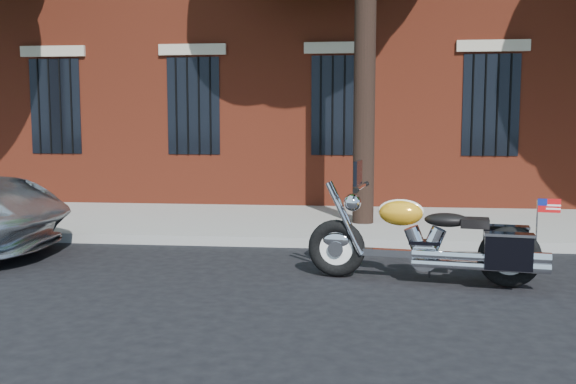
# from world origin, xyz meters

# --- Properties ---
(ground) EXTENTS (120.00, 120.00, 0.00)m
(ground) POSITION_xyz_m (0.00, 0.00, 0.00)
(ground) COLOR black
(ground) RESTS_ON ground
(curb) EXTENTS (40.00, 0.16, 0.15)m
(curb) POSITION_xyz_m (0.00, 1.38, 0.07)
(curb) COLOR gray
(curb) RESTS_ON ground
(sidewalk) EXTENTS (40.00, 3.60, 0.15)m
(sidewalk) POSITION_xyz_m (0.00, 3.26, 0.07)
(sidewalk) COLOR gray
(sidewalk) RESTS_ON ground
(motorcycle) EXTENTS (2.72, 1.05, 1.41)m
(motorcycle) POSITION_xyz_m (1.27, -0.63, 0.48)
(motorcycle) COLOR black
(motorcycle) RESTS_ON ground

